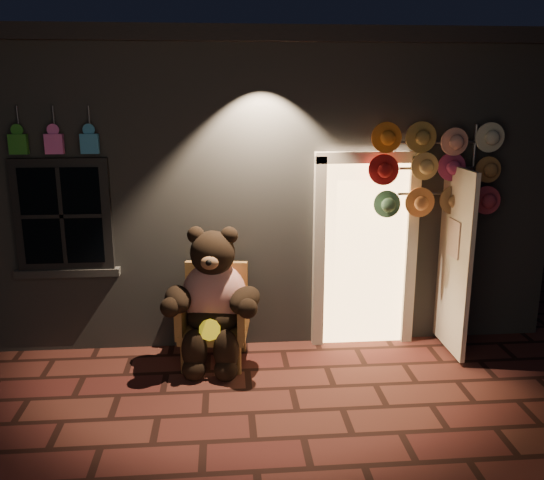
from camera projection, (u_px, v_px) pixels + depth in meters
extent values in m
plane|color=#53281F|center=(251.00, 413.00, 5.18)|extent=(60.00, 60.00, 0.00)
cube|color=slate|center=(237.00, 172.00, 8.64)|extent=(7.00, 5.00, 3.30)
cube|color=black|center=(235.00, 51.00, 8.21)|extent=(7.30, 5.30, 0.16)
cube|color=black|center=(63.00, 215.00, 6.05)|extent=(1.00, 0.10, 1.20)
cube|color=black|center=(62.00, 216.00, 6.03)|extent=(0.82, 0.06, 1.02)
cube|color=slate|center=(68.00, 272.00, 6.21)|extent=(1.10, 0.14, 0.08)
cube|color=#ECB26A|center=(364.00, 253.00, 6.46)|extent=(0.92, 0.10, 2.10)
cube|color=beige|center=(319.00, 255.00, 6.38)|extent=(0.12, 0.12, 2.20)
cube|color=beige|center=(410.00, 253.00, 6.47)|extent=(0.12, 0.12, 2.20)
cube|color=beige|center=(369.00, 157.00, 6.16)|extent=(1.16, 0.12, 0.12)
cube|color=beige|center=(455.00, 261.00, 6.17)|extent=(0.05, 0.80, 2.00)
cube|color=#2B7C21|center=(18.00, 144.00, 5.76)|extent=(0.18, 0.07, 0.20)
cylinder|color=#59595E|center=(18.00, 118.00, 5.76)|extent=(0.02, 0.02, 0.25)
cube|color=#EA60B6|center=(54.00, 144.00, 5.79)|extent=(0.18, 0.07, 0.20)
cylinder|color=#59595E|center=(54.00, 118.00, 5.79)|extent=(0.02, 0.02, 0.25)
cube|color=teal|center=(90.00, 144.00, 5.82)|extent=(0.18, 0.07, 0.20)
cylinder|color=#59595E|center=(89.00, 118.00, 5.82)|extent=(0.02, 0.02, 0.25)
cube|color=olive|center=(214.00, 331.00, 6.09)|extent=(0.75, 0.71, 0.10)
cube|color=olive|center=(217.00, 291.00, 6.29)|extent=(0.68, 0.16, 0.67)
cube|color=olive|center=(183.00, 314.00, 6.04)|extent=(0.15, 0.58, 0.39)
cube|color=olive|center=(244.00, 315.00, 6.01)|extent=(0.15, 0.58, 0.39)
cylinder|color=olive|center=(183.00, 359.00, 5.89)|extent=(0.05, 0.05, 0.31)
cylinder|color=olive|center=(239.00, 360.00, 5.87)|extent=(0.05, 0.05, 0.31)
cylinder|color=olive|center=(192.00, 337.00, 6.41)|extent=(0.05, 0.05, 0.31)
cylinder|color=olive|center=(244.00, 338.00, 6.39)|extent=(0.05, 0.05, 0.31)
ellipsoid|color=#B52113|center=(214.00, 295.00, 6.05)|extent=(0.75, 0.63, 0.72)
ellipsoid|color=black|center=(214.00, 317.00, 6.02)|extent=(0.62, 0.55, 0.34)
sphere|color=black|center=(213.00, 253.00, 5.88)|extent=(0.52, 0.52, 0.46)
sphere|color=black|center=(196.00, 235.00, 5.87)|extent=(0.18, 0.18, 0.18)
sphere|color=black|center=(229.00, 235.00, 5.86)|extent=(0.18, 0.18, 0.18)
ellipsoid|color=#906441|center=(210.00, 263.00, 5.69)|extent=(0.20, 0.15, 0.14)
ellipsoid|color=black|center=(178.00, 299.00, 5.84)|extent=(0.36, 0.52, 0.26)
ellipsoid|color=black|center=(245.00, 300.00, 5.81)|extent=(0.45, 0.54, 0.26)
ellipsoid|color=black|center=(194.00, 350.00, 5.80)|extent=(0.26, 0.26, 0.44)
ellipsoid|color=black|center=(226.00, 351.00, 5.78)|extent=(0.26, 0.26, 0.44)
sphere|color=black|center=(194.00, 369.00, 5.78)|extent=(0.24, 0.24, 0.24)
sphere|color=black|center=(226.00, 370.00, 5.77)|extent=(0.24, 0.24, 0.24)
cylinder|color=yellow|center=(210.00, 330.00, 5.73)|extent=(0.23, 0.12, 0.21)
cylinder|color=#59595E|center=(467.00, 237.00, 6.41)|extent=(0.04, 0.04, 2.47)
cylinder|color=#59595E|center=(451.00, 142.00, 6.11)|extent=(1.10, 0.03, 0.03)
cylinder|color=#59595E|center=(449.00, 168.00, 6.18)|extent=(1.10, 0.03, 0.03)
cylinder|color=#59595E|center=(447.00, 193.00, 6.25)|extent=(1.10, 0.03, 0.03)
cylinder|color=orange|center=(387.00, 139.00, 5.98)|extent=(0.31, 0.11, 0.31)
cylinder|color=olive|center=(422.00, 139.00, 5.98)|extent=(0.31, 0.11, 0.31)
cylinder|color=#F3A68C|center=(458.00, 139.00, 5.98)|extent=(0.31, 0.11, 0.31)
cylinder|color=beige|center=(489.00, 138.00, 6.07)|extent=(0.31, 0.11, 0.31)
cylinder|color=red|center=(386.00, 170.00, 6.03)|extent=(0.31, 0.11, 0.31)
cylinder|color=#E7BB66|center=(421.00, 170.00, 6.03)|extent=(0.31, 0.11, 0.31)
cylinder|color=#AD3767|center=(453.00, 169.00, 6.12)|extent=(0.31, 0.11, 0.31)
cylinder|color=#B37A40|center=(487.00, 169.00, 6.12)|extent=(0.31, 0.11, 0.31)
cylinder|color=#528659|center=(386.00, 200.00, 6.08)|extent=(0.31, 0.11, 0.31)
cylinder|color=#F89E55|center=(418.00, 199.00, 6.17)|extent=(0.31, 0.11, 0.31)
cylinder|color=olive|center=(452.00, 199.00, 6.17)|extent=(0.31, 0.11, 0.31)
cylinder|color=#C83C4E|center=(486.00, 199.00, 6.17)|extent=(0.31, 0.11, 0.31)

